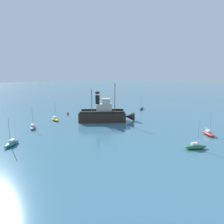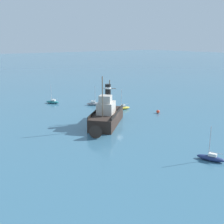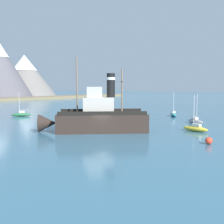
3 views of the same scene
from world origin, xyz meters
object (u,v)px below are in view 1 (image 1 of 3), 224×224
old_tugboat (105,114)px  sailboat_yellow (55,119)px  sailboat_red (209,133)px  sailboat_navy (142,108)px  sailboat_grey (33,127)px  sailboat_teal (12,143)px  mooring_buoy (68,113)px  sailboat_green (195,146)px

old_tugboat → sailboat_yellow: bearing=-52.8°
sailboat_red → sailboat_navy: same height
sailboat_red → sailboat_navy: size_ratio=1.00×
old_tugboat → sailboat_red: size_ratio=2.66×
sailboat_grey → sailboat_red: same height
sailboat_teal → mooring_buoy: sailboat_teal is taller
sailboat_navy → sailboat_green: (27.65, 26.98, 0.00)m
old_tugboat → sailboat_yellow: size_ratio=2.66×
mooring_buoy → sailboat_yellow: bearing=29.3°
sailboat_grey → sailboat_teal: size_ratio=1.00×
sailboat_grey → sailboat_teal: bearing=42.9°
sailboat_yellow → mooring_buoy: sailboat_yellow is taller
sailboat_yellow → sailboat_teal: bearing=33.2°
old_tugboat → mooring_buoy: (0.45, -14.80, -1.45)m
sailboat_teal → sailboat_green: 31.08m
old_tugboat → sailboat_green: size_ratio=2.66×
sailboat_grey → sailboat_red: (-19.80, 32.18, 0.00)m
sailboat_navy → sailboat_yellow: size_ratio=1.00×
sailboat_navy → sailboat_teal: 46.23m
old_tugboat → sailboat_green: (5.59, 24.92, -1.40)m
sailboat_grey → sailboat_yellow: (-7.96, -2.95, 0.00)m
sailboat_teal → sailboat_navy: bearing=-177.5°
sailboat_navy → old_tugboat: bearing=5.3°
sailboat_yellow → sailboat_green: 35.56m
sailboat_red → old_tugboat: bearing=-81.2°
sailboat_navy → sailboat_teal: (46.19, 2.04, 0.00)m
sailboat_grey → sailboat_teal: 11.13m
sailboat_red → sailboat_grey: bearing=-58.4°
old_tugboat → sailboat_red: 24.91m
sailboat_green → sailboat_teal: bearing=-53.4°
sailboat_navy → mooring_buoy: size_ratio=6.42×
sailboat_grey → sailboat_green: bearing=107.7°
sailboat_grey → sailboat_red: bearing=121.6°
sailboat_green → mooring_buoy: (-5.14, -39.72, -0.04)m
sailboat_red → mooring_buoy: bearing=-83.8°
old_tugboat → sailboat_green: bearing=77.4°
sailboat_yellow → mooring_buoy: 8.68m
old_tugboat → sailboat_red: (-3.82, 24.58, -1.40)m
sailboat_red → sailboat_yellow: (11.84, -35.14, 0.00)m
sailboat_grey → sailboat_green: same height
sailboat_red → sailboat_navy: bearing=-124.4°
sailboat_red → sailboat_yellow: size_ratio=1.00×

